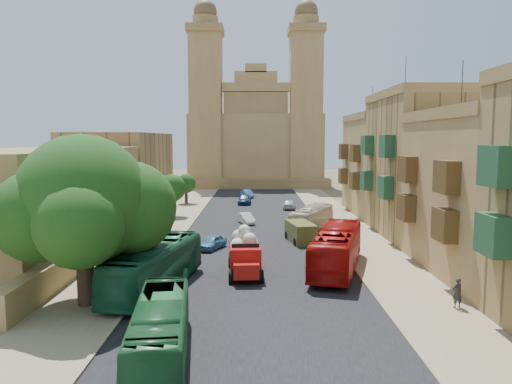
{
  "coord_description": "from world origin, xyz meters",
  "views": [
    {
      "loc": [
        -0.04,
        -23.06,
        9.21
      ],
      "look_at": [
        0.0,
        26.0,
        4.0
      ],
      "focal_mm": 35.0,
      "sensor_mm": 36.0,
      "label": 1
    }
  ],
  "objects_px": {
    "bus_red_east": "(337,249)",
    "pedestrian_a": "(457,293)",
    "red_truck": "(245,254)",
    "bus_green_north": "(155,266)",
    "church": "(256,138)",
    "car_white_b": "(289,204)",
    "car_dkblue": "(245,199)",
    "street_tree_b": "(151,201)",
    "ficus_tree": "(85,205)",
    "street_tree_d": "(186,184)",
    "street_tree_c": "(172,188)",
    "car_blue_a": "(212,242)",
    "street_tree_a": "(116,229)",
    "car_blue_b": "(247,194)",
    "car_white_a": "(246,218)",
    "car_cream": "(303,221)",
    "bus_green_south": "(160,331)",
    "pedestrian_c": "(341,235)",
    "olive_pickup": "(301,233)",
    "bus_cream_east": "(312,218)"
  },
  "relations": [
    {
      "from": "car_blue_a",
      "to": "car_blue_b",
      "type": "height_order",
      "value": "car_blue_b"
    },
    {
      "from": "car_white_a",
      "to": "car_dkblue",
      "type": "xyz_separation_m",
      "value": [
        -0.52,
        16.53,
        0.08
      ]
    },
    {
      "from": "street_tree_a",
      "to": "ficus_tree",
      "type": "bearing_deg",
      "value": -85.82
    },
    {
      "from": "street_tree_c",
      "to": "olive_pickup",
      "type": "bearing_deg",
      "value": -47.07
    },
    {
      "from": "car_dkblue",
      "to": "street_tree_d",
      "type": "bearing_deg",
      "value": 177.18
    },
    {
      "from": "street_tree_a",
      "to": "car_dkblue",
      "type": "height_order",
      "value": "street_tree_a"
    },
    {
      "from": "car_dkblue",
      "to": "street_tree_b",
      "type": "bearing_deg",
      "value": -108.5
    },
    {
      "from": "pedestrian_a",
      "to": "car_blue_a",
      "type": "bearing_deg",
      "value": -63.67
    },
    {
      "from": "ficus_tree",
      "to": "bus_red_east",
      "type": "height_order",
      "value": "ficus_tree"
    },
    {
      "from": "red_truck",
      "to": "olive_pickup",
      "type": "bearing_deg",
      "value": 65.92
    },
    {
      "from": "street_tree_a",
      "to": "bus_cream_east",
      "type": "distance_m",
      "value": 21.94
    },
    {
      "from": "church",
      "to": "car_blue_a",
      "type": "distance_m",
      "value": 61.29
    },
    {
      "from": "pedestrian_a",
      "to": "street_tree_a",
      "type": "bearing_deg",
      "value": -40.98
    },
    {
      "from": "car_white_a",
      "to": "pedestrian_a",
      "type": "distance_m",
      "value": 30.0
    },
    {
      "from": "red_truck",
      "to": "bus_green_north",
      "type": "height_order",
      "value": "red_truck"
    },
    {
      "from": "pedestrian_c",
      "to": "car_white_b",
      "type": "bearing_deg",
      "value": -156.46
    },
    {
      "from": "street_tree_a",
      "to": "bus_green_north",
      "type": "xyz_separation_m",
      "value": [
        3.81,
        -5.29,
        -1.38
      ]
    },
    {
      "from": "church",
      "to": "street_tree_d",
      "type": "height_order",
      "value": "church"
    },
    {
      "from": "bus_green_north",
      "to": "pedestrian_c",
      "type": "xyz_separation_m",
      "value": [
        13.69,
        13.51,
        -0.71
      ]
    },
    {
      "from": "church",
      "to": "car_white_a",
      "type": "relative_size",
      "value": 10.37
    },
    {
      "from": "street_tree_a",
      "to": "pedestrian_a",
      "type": "bearing_deg",
      "value": -22.17
    },
    {
      "from": "bus_red_east",
      "to": "car_blue_b",
      "type": "relative_size",
      "value": 2.99
    },
    {
      "from": "bus_red_east",
      "to": "bus_green_south",
      "type": "bearing_deg",
      "value": 71.53
    },
    {
      "from": "bus_red_east",
      "to": "pedestrian_a",
      "type": "relative_size",
      "value": 6.55
    },
    {
      "from": "street_tree_d",
      "to": "car_white_a",
      "type": "height_order",
      "value": "street_tree_d"
    },
    {
      "from": "ficus_tree",
      "to": "car_cream",
      "type": "height_order",
      "value": "ficus_tree"
    },
    {
      "from": "red_truck",
      "to": "car_blue_b",
      "type": "height_order",
      "value": "red_truck"
    },
    {
      "from": "red_truck",
      "to": "car_dkblue",
      "type": "relative_size",
      "value": 1.28
    },
    {
      "from": "church",
      "to": "car_white_b",
      "type": "distance_m",
      "value": 37.59
    },
    {
      "from": "red_truck",
      "to": "pedestrian_a",
      "type": "xyz_separation_m",
      "value": [
        11.78,
        -6.82,
        -0.61
      ]
    },
    {
      "from": "ficus_tree",
      "to": "pedestrian_a",
      "type": "bearing_deg",
      "value": -1.58
    },
    {
      "from": "red_truck",
      "to": "street_tree_d",
      "type": "bearing_deg",
      "value": 103.74
    },
    {
      "from": "red_truck",
      "to": "street_tree_c",
      "type": "bearing_deg",
      "value": 109.72
    },
    {
      "from": "church",
      "to": "pedestrian_a",
      "type": "height_order",
      "value": "church"
    },
    {
      "from": "street_tree_c",
      "to": "car_blue_a",
      "type": "distance_m",
      "value": 19.18
    },
    {
      "from": "car_dkblue",
      "to": "red_truck",
      "type": "bearing_deg",
      "value": -87.51
    },
    {
      "from": "street_tree_b",
      "to": "car_blue_b",
      "type": "relative_size",
      "value": 1.36
    },
    {
      "from": "bus_green_north",
      "to": "car_blue_a",
      "type": "distance_m",
      "value": 11.68
    },
    {
      "from": "street_tree_c",
      "to": "car_white_b",
      "type": "height_order",
      "value": "street_tree_c"
    },
    {
      "from": "bus_green_north",
      "to": "car_blue_a",
      "type": "relative_size",
      "value": 3.05
    },
    {
      "from": "car_cream",
      "to": "car_blue_b",
      "type": "xyz_separation_m",
      "value": [
        -6.37,
        26.13,
        0.06
      ]
    },
    {
      "from": "bus_green_south",
      "to": "car_white_b",
      "type": "bearing_deg",
      "value": 73.0
    },
    {
      "from": "bus_red_east",
      "to": "car_dkblue",
      "type": "relative_size",
      "value": 2.45
    },
    {
      "from": "church",
      "to": "car_blue_b",
      "type": "distance_m",
      "value": 25.02
    },
    {
      "from": "car_cream",
      "to": "bus_green_south",
      "type": "bearing_deg",
      "value": 82.49
    },
    {
      "from": "bus_cream_east",
      "to": "car_cream",
      "type": "distance_m",
      "value": 2.14
    },
    {
      "from": "street_tree_c",
      "to": "car_blue_a",
      "type": "bearing_deg",
      "value": -70.67
    },
    {
      "from": "street_tree_d",
      "to": "car_dkblue",
      "type": "distance_m",
      "value": 8.69
    },
    {
      "from": "olive_pickup",
      "to": "car_blue_b",
      "type": "xyz_separation_m",
      "value": [
        -5.37,
        34.32,
        -0.27
      ]
    },
    {
      "from": "car_blue_a",
      "to": "bus_cream_east",
      "type": "bearing_deg",
      "value": 67.28
    }
  ]
}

